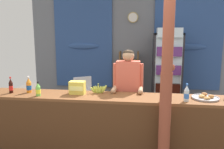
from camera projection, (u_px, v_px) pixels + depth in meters
name	position (u px, v px, depth m)	size (l,w,h in m)	color
ground_plane	(125.00, 131.00, 4.41)	(7.88, 7.88, 0.00)	#665B51
back_wall_curtained	(132.00, 49.00, 5.97)	(5.19, 0.22, 2.81)	slate
stall_counter	(112.00, 121.00, 3.40)	(3.93, 0.55, 0.91)	brown
timber_post	(167.00, 77.00, 2.88)	(0.17, 0.15, 2.72)	brown
drink_fridge	(167.00, 67.00, 5.31)	(0.64, 0.76, 1.95)	#232328
bottle_shelf_rack	(129.00, 78.00, 5.83)	(0.48, 0.28, 1.39)	brown
plastic_lawn_chair	(85.00, 94.00, 5.22)	(0.61, 0.61, 0.86)	silver
shopkeeper	(128.00, 86.00, 3.82)	(0.50, 0.42, 1.57)	#28282D
soda_bottle_iced_tea	(167.00, 90.00, 3.24)	(0.09, 0.09, 0.32)	brown
soda_bottle_water	(186.00, 94.00, 3.17)	(0.07, 0.07, 0.25)	silver
soda_bottle_cola	(11.00, 86.00, 3.62)	(0.06, 0.06, 0.25)	black
soda_bottle_orange_soda	(29.00, 86.00, 3.65)	(0.08, 0.08, 0.26)	orange
soda_bottle_lime_soda	(38.00, 90.00, 3.45)	(0.07, 0.07, 0.22)	#75C64C
snack_box_instant_noodle	(77.00, 88.00, 3.57)	(0.24, 0.15, 0.20)	#EAD14C
pastry_tray	(205.00, 97.00, 3.30)	(0.38, 0.38, 0.07)	#BCBCC1
banana_bunch	(99.00, 90.00, 3.60)	(0.28, 0.06, 0.16)	#B7C647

